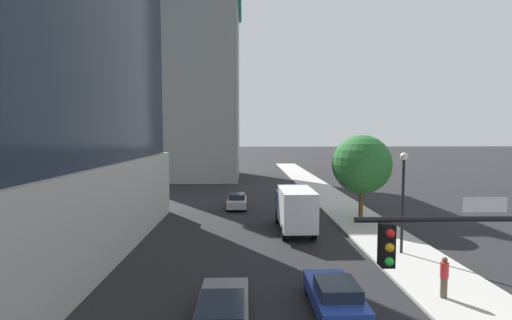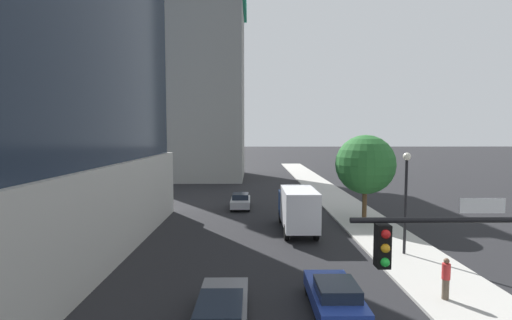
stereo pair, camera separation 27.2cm
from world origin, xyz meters
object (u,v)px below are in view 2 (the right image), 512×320
Objects in this scene: car_gray at (222,309)px; car_blue at (335,296)px; street_tree at (365,165)px; car_silver at (241,201)px; street_lamp at (406,188)px; box_truck at (298,207)px; pedestrian_red_shirt at (446,278)px; construction_building at (193,75)px; traffic_light_pole at (476,266)px.

car_blue is at bearing 14.41° from car_gray.
street_tree is 12.25m from car_silver.
car_silver is at bearing 126.30° from street_lamp.
street_tree reaches higher than box_truck.
car_blue is 4.93m from pedestrian_red_shirt.
pedestrian_red_shirt is (17.57, -43.89, -15.44)m from construction_building.
car_gray is 4.55m from car_blue.
street_lamp reaches higher than traffic_light_pole.
street_tree reaches higher than car_gray.
street_tree is (0.12, 7.86, 0.69)m from street_lamp.
traffic_light_pole is 6.65m from car_blue.
construction_building is 6.47× the size of street_lamp.
street_tree is (3.53, 19.79, 0.79)m from traffic_light_pole.
car_blue is at bearing -111.54° from street_tree.
box_truck is at bearing 136.72° from street_lamp.
pedestrian_red_shirt is (-0.70, -5.77, -2.94)m from street_lamp.
traffic_light_pole is 8.44m from car_gray.
construction_building is 8.77× the size of car_gray.
street_tree is 1.00× the size of box_truck.
construction_building is 53.71m from traffic_light_pole.
box_truck reaches higher than car_blue.
traffic_light_pole is 1.30× the size of car_gray.
street_lamp is 1.36× the size of car_gray.
box_truck reaches higher than pedestrian_red_shirt.
car_silver is at bearing 90.00° from car_gray.
pedestrian_red_shirt is at bearing -96.95° from street_lamp.
street_lamp is at bearing 49.55° from car_blue.
traffic_light_pole is at bearing -73.47° from construction_building.
car_silver is 2.28× the size of pedestrian_red_shirt.
car_silver is at bearing -71.31° from construction_building.
car_silver is 0.58× the size of box_truck.
construction_building is 9.51× the size of car_silver.
traffic_light_pole is 1.41× the size of car_silver.
traffic_light_pole is 20.11m from street_tree.
car_gray is (-6.55, 4.27, -3.19)m from traffic_light_pole.
street_tree reaches higher than street_lamp.
car_silver is at bearing 102.36° from car_blue.
construction_building reaches higher than car_silver.
car_blue is (12.71, -44.65, -15.83)m from construction_building.
car_silver is 9.48m from box_truck.
pedestrian_red_shirt is at bearing 8.85° from car_blue.
car_silver is at bearing 117.87° from box_truck.
car_silver is (-9.97, 13.57, -3.28)m from street_lamp.
pedestrian_red_shirt reaches higher than car_blue.
box_truck reaches higher than car_silver.
car_silver is 21.44m from pedestrian_red_shirt.
construction_building reaches higher than box_truck.
box_truck reaches higher than car_gray.
construction_building is 37.33m from street_tree.
car_blue is (4.40, 1.13, -0.05)m from car_gray.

